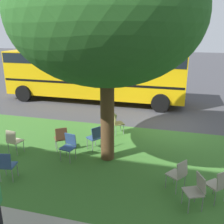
% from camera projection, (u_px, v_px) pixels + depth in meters
% --- Properties ---
extents(ground, '(80.00, 80.00, 0.00)m').
position_uv_depth(ground, '(164.00, 128.00, 11.03)').
color(ground, '#424247').
extents(grass_verge, '(48.00, 6.00, 0.01)m').
position_uv_depth(grass_verge, '(157.00, 164.00, 8.09)').
color(grass_verge, '#3D752D').
rests_on(grass_verge, ground).
extents(street_tree, '(5.53, 5.53, 6.56)m').
position_uv_depth(street_tree, '(107.00, 14.00, 7.12)').
color(street_tree, brown).
rests_on(street_tree, ground).
extents(chair_0, '(0.58, 0.58, 0.88)m').
position_uv_depth(chair_0, '(117.00, 122.00, 10.33)').
color(chair_0, olive).
rests_on(chair_0, ground).
extents(chair_1, '(0.58, 0.58, 0.88)m').
position_uv_depth(chair_1, '(61.00, 137.00, 8.88)').
color(chair_1, brown).
rests_on(chair_1, ground).
extents(chair_2, '(0.49, 0.49, 0.88)m').
position_uv_depth(chair_2, '(6.00, 164.00, 7.09)').
color(chair_2, '#335184').
rests_on(chair_2, ground).
extents(chair_3, '(0.58, 0.58, 0.88)m').
position_uv_depth(chair_3, '(95.00, 136.00, 8.93)').
color(chair_3, '#335184').
rests_on(chair_3, ground).
extents(chair_4, '(0.47, 0.48, 0.88)m').
position_uv_depth(chair_4, '(14.00, 140.00, 8.64)').
color(chair_4, beige).
rests_on(chair_4, ground).
extents(chair_5, '(0.59, 0.59, 0.88)m').
position_uv_depth(chair_5, '(219.00, 184.00, 6.20)').
color(chair_5, '#ADA393').
rests_on(chair_5, ground).
extents(chair_6, '(0.58, 0.58, 0.88)m').
position_uv_depth(chair_6, '(178.00, 173.00, 6.66)').
color(chair_6, '#ADA393').
rests_on(chair_6, ground).
extents(chair_7, '(0.49, 0.49, 0.88)m').
position_uv_depth(chair_7, '(69.00, 145.00, 8.27)').
color(chair_7, '#335184').
rests_on(chair_7, ground).
extents(chair_8, '(0.55, 0.55, 0.88)m').
position_uv_depth(chair_8, '(196.00, 189.00, 5.99)').
color(chair_8, '#ADA393').
rests_on(chair_8, ground).
extents(school_bus, '(10.40, 2.80, 2.88)m').
position_uv_depth(school_bus, '(94.00, 71.00, 14.81)').
color(school_bus, yellow).
rests_on(school_bus, ground).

